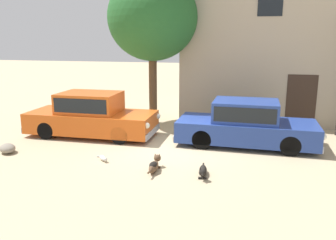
{
  "coord_description": "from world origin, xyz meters",
  "views": [
    {
      "loc": [
        2.47,
        -10.21,
        3.41
      ],
      "look_at": [
        0.01,
        0.2,
        0.9
      ],
      "focal_mm": 36.98,
      "sensor_mm": 36.0,
      "label": 1
    }
  ],
  "objects": [
    {
      "name": "ground_plane",
      "position": [
        0.0,
        0.0,
        0.0
      ],
      "size": [
        80.0,
        80.0,
        0.0
      ],
      "primitive_type": "plane",
      "color": "tan"
    },
    {
      "name": "stray_cat",
      "position": [
        -1.52,
        -1.47,
        0.07
      ],
      "size": [
        0.5,
        0.48,
        0.16
      ],
      "rotation": [
        0.0,
        0.0,
        5.46
      ],
      "color": "beige",
      "rests_on": "ground_plane"
    },
    {
      "name": "parked_sedan_second",
      "position": [
        2.43,
        1.04,
        0.73
      ],
      "size": [
        4.62,
        1.88,
        1.48
      ],
      "rotation": [
        0.0,
        0.0,
        -0.02
      ],
      "color": "navy",
      "rests_on": "ground_plane"
    },
    {
      "name": "stray_dog_tan",
      "position": [
        0.14,
        -1.92,
        0.17
      ],
      "size": [
        0.22,
        1.05,
        0.38
      ],
      "rotation": [
        0.0,
        0.0,
        1.58
      ],
      "color": "brown",
      "rests_on": "ground_plane"
    },
    {
      "name": "stray_dog_spotted",
      "position": [
        1.43,
        -1.97,
        0.14
      ],
      "size": [
        0.27,
        1.04,
        0.34
      ],
      "rotation": [
        0.0,
        0.0,
        4.82
      ],
      "color": "black",
      "rests_on": "ground_plane"
    },
    {
      "name": "rubble_pile",
      "position": [
        -4.66,
        -1.49,
        0.14
      ],
      "size": [
        0.76,
        0.76,
        0.28
      ],
      "primitive_type": "ellipsoid",
      "rotation": [
        0.0,
        0.0,
        2.36
      ],
      "color": "gray",
      "rests_on": "ground_plane"
    },
    {
      "name": "acacia_tree_left",
      "position": [
        -1.36,
        3.33,
        4.21
      ],
      "size": [
        3.55,
        3.19,
        5.92
      ],
      "color": "brown",
      "rests_on": "ground_plane"
    },
    {
      "name": "parked_sedan_nearest",
      "position": [
        -3.0,
        0.96,
        0.76
      ],
      "size": [
        4.68,
        1.85,
        1.56
      ],
      "rotation": [
        0.0,
        0.0,
        0.01
      ],
      "color": "#D15619",
      "rests_on": "ground_plane"
    }
  ]
}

